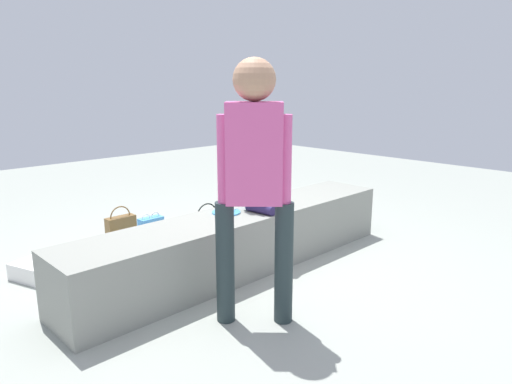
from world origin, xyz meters
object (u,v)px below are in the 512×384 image
Objects in this scene: water_bottle_near_gift at (266,209)px; party_cup_red at (238,230)px; water_bottle_far_side at (244,204)px; handbag_black_leather at (207,226)px; child_seated at (259,183)px; cake_box_white at (37,269)px; handbag_brown_canvas at (121,227)px; gift_bag at (151,232)px; adult_standing at (254,170)px; cake_plate at (226,210)px.

water_bottle_near_gift is 0.67m from party_cup_red.
water_bottle_far_side is 0.91m from handbag_black_leather.
child_seated is 1.81m from cake_box_white.
cake_box_white reaches higher than party_cup_red.
party_cup_red is 0.31m from handbag_black_leather.
handbag_brown_canvas is (0.89, 0.36, 0.05)m from cake_box_white.
gift_bag is at bearing 157.13° from party_cup_red.
child_seated is at bearing 43.79° from adult_standing.
adult_standing reaches higher than water_bottle_far_side.
party_cup_red is 1.11m from handbag_brown_canvas.
water_bottle_far_side is at bearing 24.19° from handbag_black_leather.
handbag_brown_canvas is at bearing 140.96° from party_cup_red.
adult_standing is at bearing -131.41° from water_bottle_far_side.
gift_bag reaches higher than party_cup_red.
gift_bag is (-0.15, 0.86, -0.34)m from cake_plate.
child_seated reaches higher than water_bottle_far_side.
water_bottle_near_gift is 1.56m from handbag_brown_canvas.
adult_standing is 1.87m from party_cup_red.
party_cup_red is (0.76, -0.32, -0.08)m from gift_bag.
water_bottle_near_gift is at bearing 32.22° from cake_plate.
party_cup_red is (-0.63, -0.24, -0.04)m from water_bottle_near_gift.
adult_standing is 7.56× the size of water_bottle_near_gift.
adult_standing reaches higher than party_cup_red.
handbag_black_leather is (-0.25, 0.16, 0.06)m from party_cup_red.
water_bottle_near_gift reaches higher than party_cup_red.
child_seated is at bearing -35.29° from cake_box_white.
cake_box_white is at bearing 144.71° from child_seated.
handbag_black_leather reaches higher than gift_bag.
child_seated is 4.18× the size of party_cup_red.
adult_standing is (-0.67, -0.64, 0.28)m from child_seated.
handbag_brown_canvas is at bearing 173.55° from water_bottle_far_side.
water_bottle_far_side is at bearing 48.59° from adult_standing.
cake_box_white is at bearing -158.17° from handbag_brown_canvas.
gift_bag is at bearing -170.96° from water_bottle_far_side.
gift_bag is 0.83m from party_cup_red.
handbag_brown_canvas is (-1.44, 0.16, 0.01)m from water_bottle_far_side.
child_seated is 1.54m from handbag_brown_canvas.
party_cup_red is at bearing -159.22° from water_bottle_near_gift.
cake_box_white is at bearing -175.21° from water_bottle_far_side.
handbag_black_leather is at bearing 147.55° from party_cup_red.
adult_standing is at bearing -94.86° from handbag_brown_canvas.
adult_standing is 4.65× the size of handbag_black_leather.
handbag_brown_canvas is at bearing 101.35° from cake_plate.
child_seated is 0.97m from adult_standing.
cake_plate is 0.94× the size of water_bottle_far_side.
child_seated reaches higher than party_cup_red.
child_seated is 2.03× the size of water_bottle_far_side.
gift_bag reaches higher than cake_box_white.
cake_plate is at bearing -147.78° from water_bottle_near_gift.
cake_box_white is at bearing 142.33° from cake_plate.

